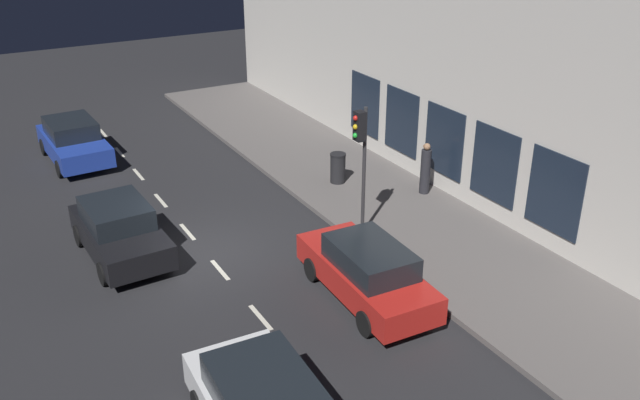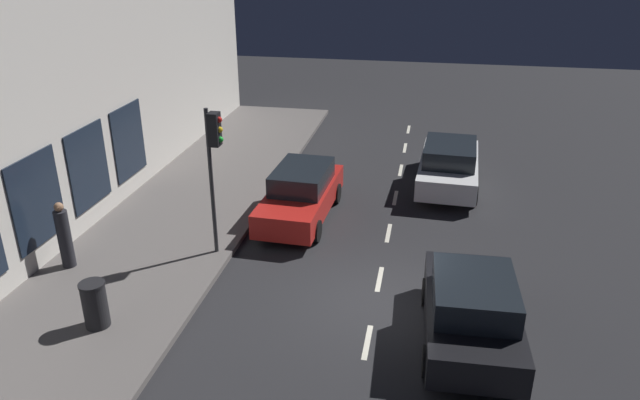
# 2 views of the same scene
# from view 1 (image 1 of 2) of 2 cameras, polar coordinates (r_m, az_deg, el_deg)

# --- Properties ---
(ground_plane) EXTENTS (60.00, 60.00, 0.00)m
(ground_plane) POSITION_cam_1_polar(r_m,az_deg,el_deg) (19.84, -9.44, -4.50)
(ground_plane) COLOR #232326
(sidewalk) EXTENTS (4.50, 32.00, 0.15)m
(sidewalk) POSITION_cam_1_polar(r_m,az_deg,el_deg) (22.41, 5.58, -0.45)
(sidewalk) COLOR #5B5654
(sidewalk) RESTS_ON ground
(building_facade) EXTENTS (0.65, 32.00, 7.91)m
(building_facade) POSITION_cam_1_polar(r_m,az_deg,el_deg) (22.58, 11.37, 9.85)
(building_facade) COLOR beige
(building_facade) RESTS_ON ground
(lane_centre_line) EXTENTS (0.12, 27.20, 0.01)m
(lane_centre_line) POSITION_cam_1_polar(r_m,az_deg,el_deg) (19.02, -8.35, -5.79)
(lane_centre_line) COLOR beige
(lane_centre_line) RESTS_ON ground
(traffic_light) EXTENTS (0.45, 0.32, 3.92)m
(traffic_light) POSITION_cam_1_polar(r_m,az_deg,el_deg) (19.19, 3.44, 4.78)
(traffic_light) COLOR #2D2D30
(traffic_light) RESTS_ON sidewalk
(parked_car_0) EXTENTS (1.96, 4.54, 1.58)m
(parked_car_0) POSITION_cam_1_polar(r_m,az_deg,el_deg) (17.26, 3.94, -5.98)
(parked_car_0) COLOR red
(parked_car_0) RESTS_ON ground
(parked_car_1) EXTENTS (2.06, 4.11, 1.58)m
(parked_car_1) POSITION_cam_1_polar(r_m,az_deg,el_deg) (19.98, -16.40, -2.45)
(parked_car_1) COLOR black
(parked_car_1) RESTS_ON ground
(parked_car_3) EXTENTS (2.08, 4.34, 1.58)m
(parked_car_3) POSITION_cam_1_polar(r_m,az_deg,el_deg) (27.52, -19.89, 4.66)
(parked_car_3) COLOR #1E389E
(parked_car_3) RESTS_ON ground
(pedestrian_0) EXTENTS (0.45, 0.45, 1.76)m
(pedestrian_0) POSITION_cam_1_polar(r_m,az_deg,el_deg) (23.00, 8.80, 2.50)
(pedestrian_0) COLOR #232328
(pedestrian_0) RESTS_ON sidewalk
(trash_bin) EXTENTS (0.55, 0.55, 1.06)m
(trash_bin) POSITION_cam_1_polar(r_m,az_deg,el_deg) (23.68, 1.50, 2.70)
(trash_bin) COLOR black
(trash_bin) RESTS_ON sidewalk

